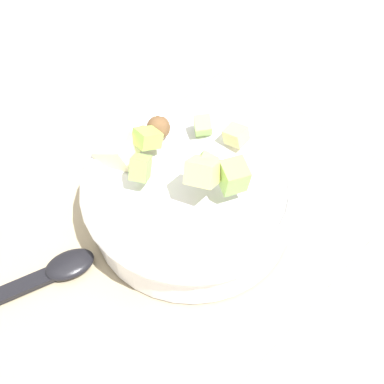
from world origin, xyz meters
TOP-DOWN VIEW (x-y plane):
  - ground_plane at (0.00, 0.00)m, footprint 2.40×2.40m
  - placemat at (0.00, 0.00)m, footprint 0.51×0.33m
  - salad_bowl at (-0.02, -0.01)m, footprint 0.25×0.25m
  - serving_spoon at (0.18, -0.07)m, footprint 0.23×0.10m

SIDE VIEW (x-z plane):
  - ground_plane at x=0.00m, z-range 0.00..0.00m
  - placemat at x=0.00m, z-range 0.00..0.01m
  - serving_spoon at x=0.18m, z-range 0.00..0.02m
  - salad_bowl at x=-0.02m, z-range -0.02..0.11m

